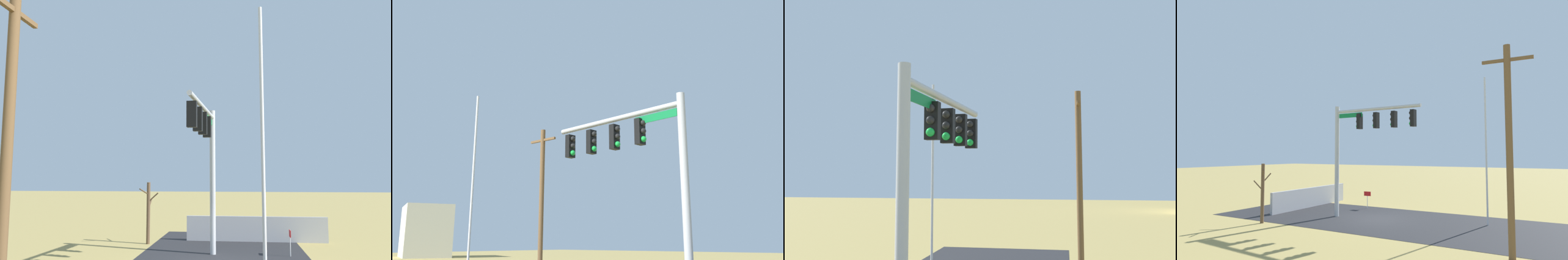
# 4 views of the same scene
# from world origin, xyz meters

# --- Properties ---
(ground_plane) EXTENTS (160.00, 160.00, 0.00)m
(ground_plane) POSITION_xyz_m (0.00, 0.00, 0.00)
(ground_plane) COLOR #9E894C
(road_surface) EXTENTS (28.00, 8.00, 0.01)m
(road_surface) POSITION_xyz_m (-4.00, 0.00, 0.01)
(road_surface) COLOR #232326
(road_surface) RESTS_ON ground_plane
(sidewalk_corner) EXTENTS (6.00, 6.00, 0.01)m
(sidewalk_corner) POSITION_xyz_m (3.56, 0.50, 0.00)
(sidewalk_corner) COLOR #B7B5AD
(sidewalk_corner) RESTS_ON ground_plane
(retaining_fence) EXTENTS (0.20, 8.07, 1.44)m
(retaining_fence) POSITION_xyz_m (6.48, -1.74, 0.72)
(retaining_fence) COLOR #A8A8AD
(retaining_fence) RESTS_ON ground_plane
(signal_mast) EXTENTS (6.09, 0.69, 7.05)m
(signal_mast) POSITION_xyz_m (0.69, 0.62, 5.05)
(signal_mast) COLOR #B2B5BA
(signal_mast) RESTS_ON ground_plane
(flagpole) EXTENTS (0.10, 0.10, 8.38)m
(flagpole) POSITION_xyz_m (-6.36, -1.45, 4.19)
(flagpole) COLOR silver
(flagpole) RESTS_ON ground_plane
(utility_pole) EXTENTS (1.90, 0.26, 8.28)m
(utility_pole) POSITION_xyz_m (-8.38, 4.46, 4.30)
(utility_pole) COLOR brown
(utility_pole) RESTS_ON ground_plane
(bare_tree) EXTENTS (1.27, 1.02, 3.41)m
(bare_tree) POSITION_xyz_m (5.11, 4.31, 1.77)
(bare_tree) COLOR brown
(bare_tree) RESTS_ON ground_plane
(open_sign) EXTENTS (0.56, 0.04, 1.22)m
(open_sign) POSITION_xyz_m (2.44, -3.16, 0.91)
(open_sign) COLOR silver
(open_sign) RESTS_ON ground_plane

